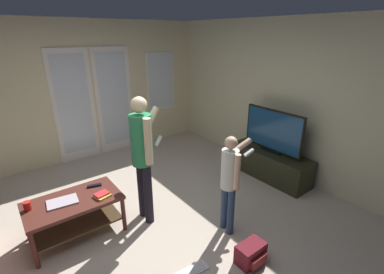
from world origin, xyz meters
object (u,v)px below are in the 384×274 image
(flat_screen_tv, at_px, (273,131))
(person_adult, at_px, (143,150))
(loose_keyboard, at_px, (188,273))
(laptop_closed, at_px, (62,202))
(backpack, at_px, (251,254))
(tv_stand, at_px, (270,164))
(tv_remote_black, at_px, (94,186))
(cup_near_edge, at_px, (27,206))
(book_stack, at_px, (102,195))
(coffee_table, at_px, (74,209))
(person_child, at_px, (230,176))

(flat_screen_tv, bearing_deg, person_adult, 172.91)
(loose_keyboard, xyz_separation_m, laptop_closed, (-0.81, 1.30, 0.48))
(backpack, relative_size, laptop_closed, 0.98)
(tv_stand, distance_m, loose_keyboard, 2.44)
(tv_stand, relative_size, backpack, 4.38)
(laptop_closed, height_order, tv_remote_black, tv_remote_black)
(person_adult, bearing_deg, laptop_closed, 165.33)
(backpack, relative_size, cup_near_edge, 3.13)
(person_adult, bearing_deg, tv_remote_black, 144.38)
(loose_keyboard, xyz_separation_m, cup_near_edge, (-1.13, 1.38, 0.53))
(tv_stand, bearing_deg, backpack, -147.74)
(loose_keyboard, relative_size, book_stack, 2.29)
(coffee_table, distance_m, person_adult, 1.05)
(person_child, bearing_deg, backpack, -107.83)
(person_child, bearing_deg, flat_screen_tv, 19.73)
(loose_keyboard, bearing_deg, backpack, -23.92)
(person_adult, distance_m, person_child, 1.08)
(person_child, distance_m, backpack, 0.84)
(person_adult, relative_size, tv_remote_black, 9.55)
(tv_remote_black, distance_m, book_stack, 0.28)
(coffee_table, relative_size, book_stack, 5.31)
(tv_stand, relative_size, cup_near_edge, 13.72)
(cup_near_edge, bearing_deg, flat_screen_tv, -9.87)
(coffee_table, relative_size, tv_remote_black, 6.10)
(tv_stand, height_order, person_adult, person_adult)
(tv_stand, height_order, person_child, person_child)
(person_adult, xyz_separation_m, person_child, (0.67, -0.81, -0.23))
(tv_remote_black, bearing_deg, cup_near_edge, -160.55)
(tv_stand, height_order, loose_keyboard, tv_stand)
(person_adult, height_order, loose_keyboard, person_adult)
(loose_keyboard, bearing_deg, cup_near_edge, 129.41)
(flat_screen_tv, bearing_deg, coffee_table, 170.50)
(flat_screen_tv, bearing_deg, cup_near_edge, 170.13)
(person_adult, distance_m, book_stack, 0.70)
(backpack, bearing_deg, tv_stand, 32.26)
(tv_stand, distance_m, laptop_closed, 3.16)
(loose_keyboard, height_order, laptop_closed, laptop_closed)
(flat_screen_tv, distance_m, tv_remote_black, 2.79)
(tv_remote_black, bearing_deg, laptop_closed, -146.50)
(person_child, relative_size, cup_near_edge, 12.29)
(loose_keyboard, height_order, tv_remote_black, tv_remote_black)
(tv_stand, height_order, backpack, tv_stand)
(coffee_table, xyz_separation_m, tv_stand, (3.00, -0.51, -0.13))
(coffee_table, relative_size, loose_keyboard, 2.32)
(flat_screen_tv, distance_m, cup_near_edge, 3.49)
(coffee_table, height_order, backpack, coffee_table)
(loose_keyboard, bearing_deg, flat_screen_tv, 18.87)
(laptop_closed, height_order, cup_near_edge, cup_near_edge)
(person_adult, distance_m, backpack, 1.66)
(flat_screen_tv, relative_size, cup_near_edge, 10.47)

